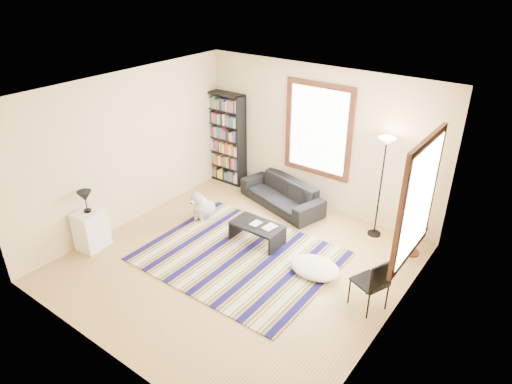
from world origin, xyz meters
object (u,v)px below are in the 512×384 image
Objects in this scene: floor_cushion at (315,268)px; white_cabinet at (91,229)px; dog at (204,203)px; sofa at (282,194)px; floor_lamp at (380,189)px; side_table at (413,240)px; folding_chair at (370,282)px; coffee_table at (257,233)px; bookshelf at (226,138)px.

white_cabinet is (-3.46, -1.63, 0.25)m from floor_cushion.
dog reaches higher than floor_cushion.
floor_lamp is at bearing 18.99° from sofa.
sofa is 2.71m from side_table.
white_cabinet is at bearing -140.35° from folding_chair.
coffee_table is at bearing -8.54° from dog.
bookshelf reaches higher than floor_cushion.
coffee_table is at bearing -57.79° from sofa.
floor_cushion is at bearing -8.03° from coffee_table.
side_table is (0.75, -0.19, -0.66)m from floor_lamp.
side_table is at bearing -4.72° from bookshelf.
sofa is 0.99× the size of floor_lamp.
bookshelf is 1.85m from dog.
bookshelf is 3.70× the size of side_table.
floor_lamp is 3.44× the size of side_table.
coffee_table reaches higher than floor_cushion.
coffee_table is at bearing -168.10° from folding_chair.
folding_chair reaches higher than floor_cushion.
folding_chair is at bearing 10.56° from white_cabinet.
side_table is (1.04, 1.46, 0.17)m from floor_cushion.
coffee_table is 1.33m from dog.
bookshelf is 4.43m from side_table.
dog reaches higher than coffee_table.
bookshelf reaches higher than folding_chair.
dog is (0.87, 1.90, -0.04)m from white_cabinet.
folding_chair is at bearing -69.57° from floor_lamp.
white_cabinet is at bearing -138.86° from floor_lamp.
folding_chair is at bearing -10.26° from coffee_table.
folding_chair reaches higher than sofa.
folding_chair is 3.62m from dog.
dog is (-3.58, 0.49, -0.12)m from folding_chair.
bookshelf is (-1.65, 0.27, 0.73)m from sofa.
floor_lamp is (1.56, 1.47, 0.75)m from coffee_table.
floor_lamp is 5.02m from white_cabinet.
floor_lamp reaches higher than sofa.
dog is at bearing 176.31° from coffee_table.
floor_lamp reaches higher than folding_chair.
white_cabinet reaches higher than floor_cushion.
white_cabinet reaches higher than coffee_table.
sofa is 2.14× the size of folding_chair.
floor_lamp is at bearing 165.78° from side_table.
side_table is 0.77× the size of white_cabinet.
bookshelf is 2.86× the size of white_cabinet.
floor_lamp reaches higher than side_table.
side_table is at bearing 110.47° from folding_chair.
coffee_table is 2.64m from side_table.
side_table is 0.63× the size of folding_chair.
side_table is at bearing 13.29° from dog.
bookshelf is 2.22× the size of coffee_table.
side_table is at bearing 54.50° from floor_cushion.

